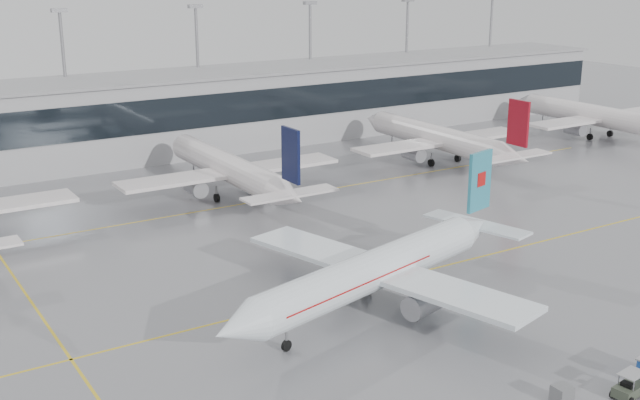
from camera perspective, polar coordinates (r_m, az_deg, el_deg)
ground at (r=77.14m, az=4.76°, el=-5.72°), size 320.00×320.00×0.00m
taxi_line_main at (r=77.14m, az=4.76°, el=-5.71°), size 120.00×0.25×0.01m
taxi_line_north at (r=101.32m, az=-5.41°, el=-0.26°), size 120.00×0.25×0.01m
taxi_line_cross at (r=78.69m, az=-20.20°, el=-6.27°), size 0.25×60.00×0.01m
terminal at (r=128.61m, az=-11.98°, el=5.80°), size 180.00×15.00×12.00m
terminal_glass at (r=121.38m, az=-10.76°, el=5.96°), size 180.00×0.20×5.00m
terminal_roof at (r=127.64m, az=-12.14°, el=8.53°), size 182.00×16.00×0.40m
light_masts at (r=133.11m, az=-13.08°, el=9.29°), size 156.40×1.00×22.60m
air_canada_jet at (r=70.16m, az=4.38°, el=-4.83°), size 35.99×29.24×11.43m
parked_jet_c at (r=103.53m, az=-6.39°, el=2.21°), size 29.64×36.96×11.72m
parked_jet_d at (r=122.34m, az=8.55°, el=4.34°), size 29.64×36.96×11.72m
parked_jet_e at (r=147.19m, az=19.05°, el=5.67°), size 29.64×36.96×11.72m
baggage_tug at (r=61.21m, az=21.12°, el=-12.42°), size 3.76×1.86×1.79m
gse_unit at (r=59.07m, az=16.83°, el=-13.08°), size 1.29×1.21×1.26m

